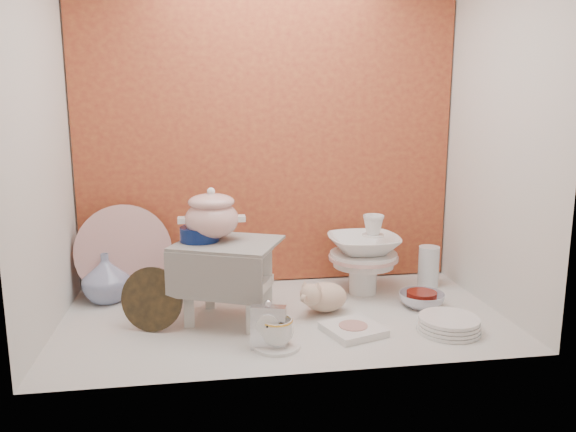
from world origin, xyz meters
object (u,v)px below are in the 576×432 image
object	(u,v)px
gold_rim_teacup	(277,332)
dinner_plate_stack	(449,324)
plush_pig	(325,297)
crystal_bowl	(421,300)
step_stool	(229,281)
porcelain_tower	(363,254)
blue_white_vase	(106,278)
soup_tureen	(212,214)
mantel_clock	(269,325)
floral_platter	(124,252)

from	to	relation	value
gold_rim_teacup	dinner_plate_stack	world-z (taller)	gold_rim_teacup
plush_pig	crystal_bowl	bearing A→B (deg)	-11.79
step_stool	plush_pig	bearing A→B (deg)	25.85
crystal_bowl	porcelain_tower	size ratio (longest dim) A/B	0.53
plush_pig	step_stool	bearing A→B (deg)	170.41
blue_white_vase	porcelain_tower	bearing A→B (deg)	-2.84
step_stool	gold_rim_teacup	bearing A→B (deg)	-38.98
soup_tureen	porcelain_tower	bearing A→B (deg)	16.60
mantel_clock	plush_pig	world-z (taller)	mantel_clock
step_stool	floral_platter	distance (m)	0.58
floral_platter	gold_rim_teacup	distance (m)	0.90
floral_platter	gold_rim_teacup	xyz separation A→B (m)	(0.61, -0.65, -0.15)
porcelain_tower	step_stool	bearing A→B (deg)	-159.21
floral_platter	mantel_clock	distance (m)	0.89
plush_pig	floral_platter	bearing A→B (deg)	146.14
floral_platter	crystal_bowl	xyz separation A→B (m)	(1.28, -0.34, -0.18)
step_stool	gold_rim_teacup	xyz separation A→B (m)	(0.15, -0.29, -0.10)
mantel_clock	porcelain_tower	bearing A→B (deg)	61.19
step_stool	mantel_clock	bearing A→B (deg)	-44.36
soup_tureen	blue_white_vase	xyz separation A→B (m)	(-0.47, 0.26, -0.32)
soup_tureen	mantel_clock	xyz separation A→B (m)	(0.18, -0.34, -0.34)
blue_white_vase	gold_rim_teacup	size ratio (longest dim) A/B	1.77
soup_tureen	gold_rim_teacup	world-z (taller)	soup_tureen
gold_rim_teacup	porcelain_tower	size ratio (longest dim) A/B	0.33
gold_rim_teacup	soup_tureen	bearing A→B (deg)	123.29
step_stool	porcelain_tower	world-z (taller)	porcelain_tower
plush_pig	porcelain_tower	bearing A→B (deg)	32.05
blue_white_vase	gold_rim_teacup	distance (m)	0.90
soup_tureen	porcelain_tower	distance (m)	0.76
gold_rim_teacup	crystal_bowl	distance (m)	0.75
step_stool	crystal_bowl	bearing A→B (deg)	24.72
plush_pig	crystal_bowl	size ratio (longest dim) A/B	1.20
step_stool	blue_white_vase	xyz separation A→B (m)	(-0.53, 0.30, -0.05)
step_stool	gold_rim_teacup	size ratio (longest dim) A/B	3.13
step_stool	porcelain_tower	bearing A→B (deg)	44.06
blue_white_vase	crystal_bowl	xyz separation A→B (m)	(1.36, -0.28, -0.08)
gold_rim_teacup	crystal_bowl	world-z (taller)	gold_rim_teacup
dinner_plate_stack	step_stool	bearing A→B (deg)	162.93
step_stool	porcelain_tower	size ratio (longest dim) A/B	1.04
dinner_plate_stack	crystal_bowl	distance (m)	0.28
gold_rim_teacup	crystal_bowl	bearing A→B (deg)	25.05
plush_pig	dinner_plate_stack	world-z (taller)	plush_pig
crystal_bowl	step_stool	bearing A→B (deg)	-178.55
step_stool	crystal_bowl	distance (m)	0.84
floral_platter	plush_pig	distance (m)	0.93
blue_white_vase	crystal_bowl	world-z (taller)	blue_white_vase
blue_white_vase	mantel_clock	world-z (taller)	blue_white_vase
crystal_bowl	plush_pig	bearing A→B (deg)	-179.62
plush_pig	crystal_bowl	distance (m)	0.43
soup_tureen	dinner_plate_stack	size ratio (longest dim) A/B	1.05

